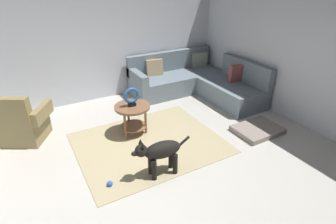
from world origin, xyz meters
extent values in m
cube|color=beige|center=(0.00, 0.00, -0.05)|extent=(6.00, 6.00, 0.10)
cube|color=silver|center=(0.00, 2.94, 1.35)|extent=(6.00, 0.12, 2.70)
cube|color=silver|center=(2.94, 0.00, 1.35)|extent=(0.12, 6.00, 2.70)
cube|color=tan|center=(0.15, 0.70, 0.01)|extent=(2.30, 1.90, 0.01)
cube|color=slate|center=(1.73, 2.41, 0.21)|extent=(2.20, 0.85, 0.42)
cube|color=slate|center=(1.73, 2.76, 0.65)|extent=(2.20, 0.14, 0.46)
cube|color=slate|center=(2.41, 1.28, 0.21)|extent=(0.85, 1.40, 0.42)
cube|color=slate|center=(2.76, 1.28, 0.65)|extent=(0.14, 1.40, 0.46)
cube|color=slate|center=(0.71, 2.41, 0.53)|extent=(0.16, 0.85, 0.22)
cube|color=gray|center=(2.48, 2.61, 0.59)|extent=(0.40, 0.20, 0.38)
cube|color=tan|center=(1.23, 2.61, 0.59)|extent=(0.40, 0.22, 0.39)
cube|color=#994C47|center=(2.61, 1.38, 0.59)|extent=(0.40, 0.19, 0.39)
cube|color=olive|center=(-1.59, 1.83, 0.20)|extent=(0.82, 0.82, 0.40)
cube|color=olive|center=(-1.72, 1.61, 0.64)|extent=(0.59, 0.42, 0.48)
cube|color=olive|center=(-1.29, 1.65, 0.51)|extent=(0.39, 0.57, 0.22)
cylinder|color=brown|center=(0.05, 1.11, 0.52)|extent=(0.60, 0.60, 0.04)
cylinder|color=brown|center=(0.05, 1.11, 0.15)|extent=(0.45, 0.45, 0.02)
cylinder|color=brown|center=(0.05, 1.33, 0.25)|extent=(0.04, 0.04, 0.50)
cylinder|color=brown|center=(-0.14, 1.00, 0.25)|extent=(0.04, 0.04, 0.50)
cylinder|color=brown|center=(0.24, 1.00, 0.25)|extent=(0.04, 0.04, 0.50)
cube|color=black|center=(0.05, 1.11, 0.57)|extent=(0.12, 0.08, 0.05)
torus|color=#265999|center=(0.05, 1.11, 0.73)|extent=(0.28, 0.06, 0.28)
cube|color=gray|center=(1.98, 0.08, 0.04)|extent=(0.80, 0.60, 0.09)
cylinder|color=black|center=(-0.18, -0.14, 0.16)|extent=(0.07, 0.07, 0.32)
cylinder|color=black|center=(-0.17, 0.00, 0.16)|extent=(0.07, 0.07, 0.32)
cylinder|color=black|center=(0.13, -0.16, 0.16)|extent=(0.07, 0.07, 0.32)
cylinder|color=black|center=(0.14, -0.02, 0.16)|extent=(0.07, 0.07, 0.32)
ellipsoid|color=black|center=(-0.02, -0.08, 0.40)|extent=(0.54, 0.26, 0.24)
sphere|color=black|center=(-0.32, -0.05, 0.48)|extent=(0.17, 0.17, 0.17)
ellipsoid|color=black|center=(-0.39, -0.05, 0.46)|extent=(0.13, 0.08, 0.07)
cone|color=black|center=(-0.31, -0.10, 0.59)|extent=(0.06, 0.06, 0.07)
cone|color=black|center=(-0.30, -0.01, 0.59)|extent=(0.06, 0.06, 0.07)
cylinder|color=black|center=(0.29, -0.11, 0.44)|extent=(0.20, 0.05, 0.16)
sphere|color=blue|center=(-0.75, 0.04, 0.04)|extent=(0.08, 0.08, 0.08)
camera|label=1|loc=(-1.41, -2.70, 2.50)|focal=28.72mm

